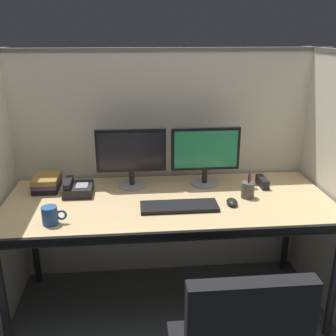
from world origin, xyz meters
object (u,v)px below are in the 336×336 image
at_px(red_stapler, 262,182).
at_px(book_stack, 47,183).
at_px(desk, 169,209).
at_px(pen_cup, 248,190).
at_px(monitor_left, 131,154).
at_px(keyboard_main, 179,206).
at_px(coffee_mug, 50,215).
at_px(monitor_right, 205,152).
at_px(desk_phone, 77,189).
at_px(computer_mouse, 232,202).

height_order(red_stapler, book_stack, book_stack).
relative_size(desk, pen_cup, 11.20).
bearing_deg(monitor_left, pen_cup, -19.23).
bearing_deg(desk, keyboard_main, -66.19).
distance_m(book_stack, coffee_mug, 0.48).
relative_size(monitor_right, desk_phone, 2.26).
relative_size(book_stack, pen_cup, 1.30).
relative_size(red_stapler, desk_phone, 0.79).
bearing_deg(red_stapler, monitor_left, 175.08).
distance_m(keyboard_main, computer_mouse, 0.30).
relative_size(keyboard_main, book_stack, 1.96).
distance_m(monitor_left, coffee_mug, 0.65).
distance_m(book_stack, pen_cup, 1.23).
height_order(desk_phone, coffee_mug, coffee_mug).
height_order(monitor_right, coffee_mug, monitor_right).
bearing_deg(desk, book_stack, 161.72).
bearing_deg(monitor_right, pen_cup, -46.46).
bearing_deg(keyboard_main, computer_mouse, 3.38).
height_order(desk, coffee_mug, coffee_mug).
bearing_deg(red_stapler, pen_cup, -131.05).
bearing_deg(red_stapler, keyboard_main, -153.80).
height_order(keyboard_main, computer_mouse, computer_mouse).
bearing_deg(coffee_mug, book_stack, 103.12).
xyz_separation_m(monitor_right, desk_phone, (-0.79, -0.08, -0.18)).
height_order(monitor_left, pen_cup, monitor_left).
xyz_separation_m(red_stapler, coffee_mug, (-1.24, -0.40, 0.02)).
height_order(desk, monitor_left, monitor_left).
relative_size(book_stack, coffee_mug, 1.74).
xyz_separation_m(computer_mouse, coffee_mug, (-0.98, -0.14, 0.03)).
bearing_deg(keyboard_main, book_stack, 155.98).
xyz_separation_m(coffee_mug, pen_cup, (1.09, 0.23, 0.00)).
bearing_deg(monitor_left, red_stapler, -4.92).
bearing_deg(monitor_left, book_stack, 179.91).
bearing_deg(pen_cup, monitor_left, 160.77).
distance_m(monitor_right, red_stapler, 0.41).
height_order(monitor_right, computer_mouse, monitor_right).
bearing_deg(book_stack, computer_mouse, -16.96).
distance_m(monitor_right, book_stack, 1.00).
bearing_deg(desk, monitor_right, 42.96).
height_order(computer_mouse, coffee_mug, coffee_mug).
xyz_separation_m(computer_mouse, desk_phone, (-0.89, 0.24, 0.02)).
height_order(red_stapler, coffee_mug, coffee_mug).
bearing_deg(book_stack, coffee_mug, -76.88).
xyz_separation_m(desk, monitor_right, (0.25, 0.23, 0.27)).
bearing_deg(desk_phone, monitor_left, 14.70).
distance_m(computer_mouse, red_stapler, 0.37).
bearing_deg(red_stapler, computer_mouse, -135.16).
relative_size(monitor_left, computer_mouse, 4.48).
height_order(computer_mouse, desk_phone, desk_phone).
xyz_separation_m(desk_phone, book_stack, (-0.19, 0.09, 0.01)).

